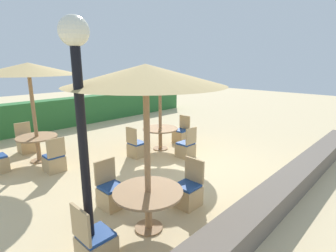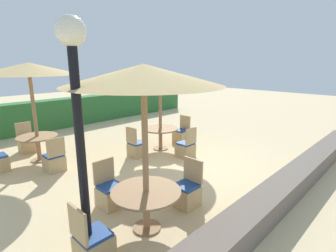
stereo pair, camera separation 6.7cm
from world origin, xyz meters
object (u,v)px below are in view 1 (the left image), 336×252
(parasol_front_left, at_px, (146,76))
(patio_chair_back_left_south, at_px, (54,162))
(patio_chair_front_left_north, at_px, (112,194))
(patio_chair_front_left_east, at_px, (188,193))
(patio_chair_center_east, at_px, (181,135))
(patio_chair_back_left_north, at_px, (27,144))
(patio_chair_center_south, at_px, (186,149))
(round_table_back_left, at_px, (37,141))
(lamp_post, at_px, (79,99))
(round_table_front_left, at_px, (148,198))
(parasol_center, at_px, (160,78))
(patio_chair_front_left_west, at_px, (95,245))
(parasol_back_left, at_px, (28,69))
(round_table_center, at_px, (160,132))
(patio_chair_center_west, at_px, (137,148))

(parasol_front_left, xyz_separation_m, patio_chair_back_left_south, (-0.05, 3.59, -2.33))
(patio_chair_front_left_north, bearing_deg, patio_chair_back_left_south, -89.22)
(patio_chair_front_left_east, relative_size, patio_chair_center_east, 1.00)
(parasol_front_left, relative_size, patio_chair_back_left_north, 2.97)
(patio_chair_center_south, xyz_separation_m, patio_chair_back_left_south, (-3.18, 1.81, 0.00))
(patio_chair_center_south, height_order, round_table_back_left, patio_chair_center_south)
(lamp_post, relative_size, round_table_front_left, 2.83)
(patio_chair_back_left_north, height_order, patio_chair_back_left_south, same)
(patio_chair_front_left_east, relative_size, parasol_center, 0.35)
(round_table_back_left, distance_m, patio_chair_back_left_north, 1.12)
(round_table_back_left, bearing_deg, patio_chair_front_left_east, -76.66)
(round_table_front_left, height_order, patio_chair_front_left_north, patio_chair_front_left_north)
(lamp_post, height_order, patio_chair_front_left_west, lamp_post)
(patio_chair_front_left_west, xyz_separation_m, parasol_center, (4.17, 2.89, 2.05))
(parasol_back_left, bearing_deg, parasol_center, -29.21)
(parasol_back_left, bearing_deg, patio_chair_front_left_west, -102.03)
(round_table_front_left, bearing_deg, lamp_post, 179.53)
(patio_chair_front_left_west, distance_m, round_table_back_left, 4.78)
(patio_chair_back_left_north, bearing_deg, patio_chair_center_south, 128.55)
(round_table_center, height_order, patio_chair_center_south, patio_chair_center_south)
(round_table_back_left, bearing_deg, patio_chair_back_left_north, 87.90)
(patio_chair_front_left_east, distance_m, patio_chair_center_west, 3.07)
(parasol_front_left, relative_size, patio_chair_front_left_north, 2.97)
(patio_chair_center_south, relative_size, round_table_back_left, 0.84)
(round_table_front_left, height_order, parasol_center, parasol_center)
(patio_chair_front_left_north, relative_size, patio_chair_back_left_south, 1.00)
(round_table_front_left, xyz_separation_m, patio_chair_front_left_west, (-1.04, -0.02, -0.31))
(patio_chair_back_left_south, bearing_deg, round_table_center, -12.76)
(lamp_post, distance_m, patio_chair_front_left_north, 2.57)
(patio_chair_back_left_north, relative_size, patio_chair_back_left_south, 1.00)
(round_table_center, height_order, round_table_back_left, round_table_back_left)
(parasol_front_left, height_order, patio_chair_front_left_west, parasol_front_left)
(parasol_back_left, distance_m, round_table_back_left, 2.01)
(round_table_center, relative_size, parasol_back_left, 0.41)
(round_table_back_left, bearing_deg, patio_chair_center_east, -22.47)
(round_table_front_left, height_order, round_table_back_left, round_table_back_left)
(round_table_center, distance_m, patio_chair_back_left_south, 3.28)
(patio_chair_center_east, distance_m, parasol_back_left, 5.15)
(parasol_front_left, distance_m, patio_chair_center_east, 5.60)
(patio_chair_front_left_west, xyz_separation_m, patio_chair_center_west, (3.18, 2.89, 0.00))
(lamp_post, relative_size, patio_chair_back_left_north, 3.57)
(patio_chair_back_left_north, bearing_deg, patio_chair_front_left_east, 100.52)
(round_table_center, xyz_separation_m, patio_chair_center_south, (-0.00, -1.09, -0.30))
(parasol_back_left, height_order, round_table_back_left, parasol_back_left)
(parasol_center, bearing_deg, patio_chair_back_left_north, 137.77)
(parasol_back_left, bearing_deg, parasol_front_left, -89.47)
(patio_chair_front_left_west, height_order, patio_chair_center_east, same)
(parasol_center, height_order, round_table_center, parasol_center)
(patio_chair_front_left_east, distance_m, round_table_center, 3.55)
(parasol_center, distance_m, patio_chair_center_west, 2.28)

